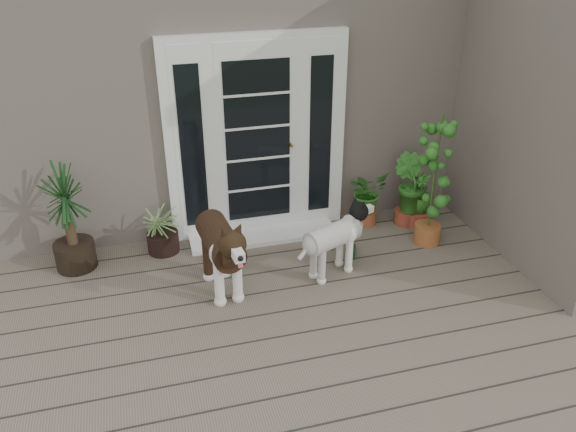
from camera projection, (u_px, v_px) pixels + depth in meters
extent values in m
cube|color=#6B5B4C|center=(344.00, 358.00, 4.73)|extent=(6.20, 4.60, 0.12)
cube|color=#665E54|center=(237.00, 59.00, 7.65)|extent=(7.40, 4.00, 3.10)
cube|color=white|center=(257.00, 138.00, 6.02)|extent=(1.90, 0.14, 2.15)
cube|color=white|center=(263.00, 235.00, 6.34)|extent=(1.60, 0.40, 0.05)
imported|color=#1B5E1D|center=(367.00, 201.00, 6.51)|extent=(0.56, 0.56, 0.56)
imported|color=#18541A|center=(408.00, 199.00, 6.51)|extent=(0.55, 0.55, 0.60)
imported|color=#1A5E1E|center=(419.00, 204.00, 6.52)|extent=(0.37, 0.37, 0.49)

